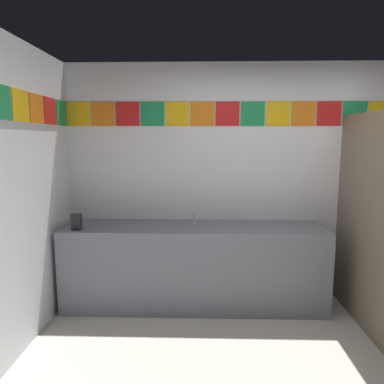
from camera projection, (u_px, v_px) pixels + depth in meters
The scene contains 4 objects.
wall_back at pixel (275, 182), 3.88m from camera, with size 4.54×0.09×2.54m.
vanity_counter at pixel (194, 265), 3.70m from camera, with size 2.67×0.60×0.85m.
faucet_center at pixel (194, 219), 3.71m from camera, with size 0.04×0.10×0.14m.
soap_dispenser at pixel (77, 222), 3.47m from camera, with size 0.09×0.09×0.16m.
Camera 1 is at (-0.80, -2.17, 1.74)m, focal length 33.04 mm.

